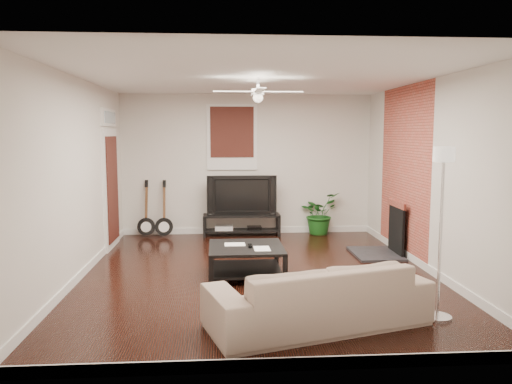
% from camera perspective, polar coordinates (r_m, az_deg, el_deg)
% --- Properties ---
extents(room, '(5.01, 6.01, 2.81)m').
position_cam_1_polar(room, '(7.09, 0.22, 1.63)').
color(room, black).
rests_on(room, ground).
extents(brick_accent, '(0.02, 2.20, 2.80)m').
position_cam_1_polar(brick_accent, '(8.61, 16.47, 2.25)').
color(brick_accent, '#B54A3A').
rests_on(brick_accent, floor).
extents(fireplace, '(0.80, 1.10, 0.92)m').
position_cam_1_polar(fireplace, '(8.64, 14.47, -3.97)').
color(fireplace, black).
rests_on(fireplace, floor).
extents(window_back, '(1.00, 0.06, 1.30)m').
position_cam_1_polar(window_back, '(10.02, -2.74, 6.25)').
color(window_back, '#35140E').
rests_on(window_back, wall_back).
extents(door_left, '(0.08, 1.00, 2.50)m').
position_cam_1_polar(door_left, '(9.19, -16.17, 1.58)').
color(door_left, white).
rests_on(door_left, wall_left).
extents(tv_stand, '(1.52, 0.41, 0.43)m').
position_cam_1_polar(tv_stand, '(10.00, -1.64, -3.75)').
color(tv_stand, black).
rests_on(tv_stand, floor).
extents(tv, '(1.36, 0.18, 0.78)m').
position_cam_1_polar(tv, '(9.93, -1.66, -0.30)').
color(tv, black).
rests_on(tv, tv_stand).
extents(coffee_table, '(1.06, 1.06, 0.44)m').
position_cam_1_polar(coffee_table, '(7.18, -1.13, -7.87)').
color(coffee_table, black).
rests_on(coffee_table, floor).
extents(sofa, '(2.48, 1.54, 0.68)m').
position_cam_1_polar(sofa, '(5.42, 7.05, -11.49)').
color(sofa, '#C0AB90').
rests_on(sofa, floor).
extents(floor_lamp, '(0.39, 0.39, 1.89)m').
position_cam_1_polar(floor_lamp, '(5.77, 20.27, -4.51)').
color(floor_lamp, silver).
rests_on(floor_lamp, floor).
extents(potted_plant, '(1.00, 1.00, 0.84)m').
position_cam_1_polar(potted_plant, '(10.19, 7.19, -2.43)').
color(potted_plant, '#185619').
rests_on(potted_plant, floor).
extents(guitar_left, '(0.37, 0.27, 1.13)m').
position_cam_1_polar(guitar_left, '(10.02, -12.43, -1.85)').
color(guitar_left, black).
rests_on(guitar_left, floor).
extents(guitar_right, '(0.36, 0.26, 1.13)m').
position_cam_1_polar(guitar_right, '(9.94, -10.46, -1.87)').
color(guitar_right, black).
rests_on(guitar_right, floor).
extents(ceiling_fan, '(1.24, 1.24, 0.32)m').
position_cam_1_polar(ceiling_fan, '(7.09, 0.23, 11.33)').
color(ceiling_fan, white).
rests_on(ceiling_fan, ceiling).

